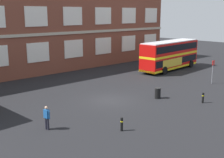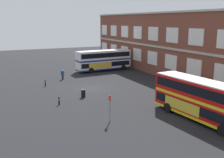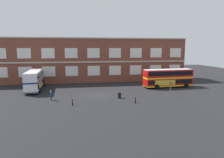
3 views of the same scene
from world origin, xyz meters
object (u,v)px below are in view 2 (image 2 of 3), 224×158
(double_decker_near, at_px, (104,60))
(waiting_passenger, at_px, (63,74))
(double_decker_middle, at_px, (201,99))
(safety_bollard_east, at_px, (59,101))
(station_litter_bin, at_px, (83,93))
(bus_stand_flag, at_px, (110,106))
(safety_bollard_west, at_px, (45,83))

(double_decker_near, relative_size, waiting_passenger, 6.54)
(double_decker_middle, xyz_separation_m, safety_bollard_east, (-10.86, -11.64, -1.66))
(double_decker_middle, distance_m, station_litter_bin, 15.07)
(safety_bollard_east, bearing_deg, bus_stand_flag, 23.34)
(double_decker_middle, height_order, waiting_passenger, double_decker_middle)
(double_decker_middle, height_order, station_litter_bin, double_decker_middle)
(safety_bollard_west, height_order, safety_bollard_east, same)
(waiting_passenger, height_order, safety_bollard_east, waiting_passenger)
(double_decker_middle, bearing_deg, bus_stand_flag, -112.01)
(double_decker_near, relative_size, safety_bollard_east, 11.71)
(waiting_passenger, bearing_deg, safety_bollard_east, -16.85)
(safety_bollard_west, bearing_deg, waiting_passenger, 134.58)
(station_litter_bin, relative_size, safety_bollard_east, 1.08)
(double_decker_middle, distance_m, safety_bollard_east, 16.00)
(double_decker_near, xyz_separation_m, safety_bollard_west, (8.11, -13.28, -1.66))
(waiting_passenger, distance_m, safety_bollard_west, 5.20)
(bus_stand_flag, relative_size, safety_bollard_east, 2.84)
(waiting_passenger, distance_m, bus_stand_flag, 21.00)
(double_decker_near, xyz_separation_m, double_decker_middle, (28.85, -2.05, 0.00))
(waiting_passenger, xyz_separation_m, safety_bollard_east, (13.52, -4.10, -0.44))
(bus_stand_flag, distance_m, safety_bollard_east, 8.19)
(double_decker_middle, distance_m, safety_bollard_west, 23.65)
(double_decker_middle, xyz_separation_m, bus_stand_flag, (-3.41, -8.43, -0.51))
(double_decker_near, relative_size, double_decker_middle, 1.00)
(bus_stand_flag, bearing_deg, station_litter_bin, 177.06)
(bus_stand_flag, bearing_deg, double_decker_near, 157.62)
(double_decker_near, height_order, waiting_passenger, double_decker_near)
(waiting_passenger, bearing_deg, bus_stand_flag, -2.41)
(double_decker_middle, xyz_separation_m, safety_bollard_west, (-20.74, -11.24, -1.66))
(safety_bollard_east, bearing_deg, waiting_passenger, 163.15)
(double_decker_near, xyz_separation_m, waiting_passenger, (4.47, -9.59, -1.22))
(bus_stand_flag, distance_m, station_litter_bin, 9.37)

